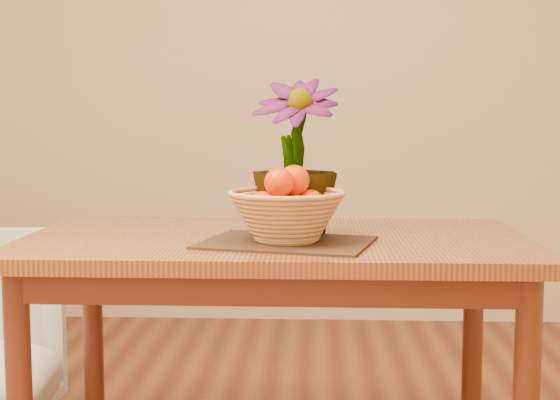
{
  "coord_description": "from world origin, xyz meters",
  "views": [
    {
      "loc": [
        0.11,
        -1.86,
        1.08
      ],
      "look_at": [
        0.02,
        0.21,
        0.86
      ],
      "focal_mm": 50.0,
      "sensor_mm": 36.0,
      "label": 1
    }
  ],
  "objects": [
    {
      "name": "potted_plant",
      "position": [
        0.05,
        0.32,
        0.97
      ],
      "size": [
        0.28,
        0.28,
        0.44
      ],
      "primitive_type": "imported",
      "rotation": [
        0.0,
        0.0,
        -0.15
      ],
      "color": "#214C15",
      "rests_on": "table"
    },
    {
      "name": "table",
      "position": [
        0.0,
        0.3,
        0.66
      ],
      "size": [
        1.4,
        0.8,
        0.75
      ],
      "color": "brown",
      "rests_on": "floor"
    },
    {
      "name": "placemat",
      "position": [
        0.04,
        0.16,
        0.75
      ],
      "size": [
        0.5,
        0.42,
        0.01
      ],
      "primitive_type": "cube",
      "rotation": [
        0.0,
        0.0,
        -0.24
      ],
      "color": "#331F12",
      "rests_on": "table"
    },
    {
      "name": "wicker_basket",
      "position": [
        0.04,
        0.16,
        0.82
      ],
      "size": [
        0.31,
        0.31,
        0.13
      ],
      "color": "tan",
      "rests_on": "placemat"
    },
    {
      "name": "orange_pile",
      "position": [
        0.04,
        0.16,
        0.87
      ],
      "size": [
        0.2,
        0.2,
        0.15
      ],
      "rotation": [
        0.0,
        0.0,
        -0.15
      ],
      "color": "red",
      "rests_on": "wicker_basket"
    },
    {
      "name": "wall_back",
      "position": [
        0.0,
        2.25,
        1.35
      ],
      "size": [
        4.0,
        0.02,
        2.7
      ],
      "primitive_type": "cube",
      "color": "beige",
      "rests_on": "floor"
    }
  ]
}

